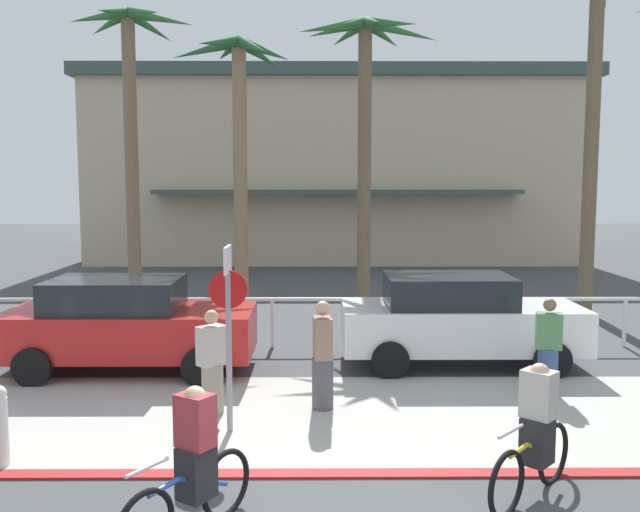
% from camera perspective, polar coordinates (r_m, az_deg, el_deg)
% --- Properties ---
extents(ground_plane, '(80.00, 80.00, 0.00)m').
position_cam_1_polar(ground_plane, '(15.97, 0.81, -6.19)').
color(ground_plane, '#424447').
extents(sidewalk_strip, '(44.00, 4.00, 0.02)m').
position_cam_1_polar(sidewalk_strip, '(10.38, 1.49, -13.02)').
color(sidewalk_strip, '#ADAAA0').
rests_on(sidewalk_strip, ground).
extents(curb_paint, '(44.00, 0.24, 0.03)m').
position_cam_1_polar(curb_paint, '(8.52, 1.95, -17.42)').
color(curb_paint, maroon).
rests_on(curb_paint, ground).
extents(building_backdrop, '(20.99, 13.29, 8.00)m').
position_cam_1_polar(building_backdrop, '(33.55, 1.08, 7.20)').
color(building_backdrop, '#BCAD8E').
rests_on(building_backdrop, ground).
extents(rail_fence, '(21.97, 0.08, 1.04)m').
position_cam_1_polar(rail_fence, '(14.33, 0.94, -4.19)').
color(rail_fence, white).
rests_on(rail_fence, ground).
extents(stop_sign_bike_lane, '(0.52, 0.56, 2.56)m').
position_cam_1_polar(stop_sign_bike_lane, '(9.42, -7.53, -4.55)').
color(stop_sign_bike_lane, gray).
rests_on(stop_sign_bike_lane, ground).
extents(palm_tree_2, '(3.19, 3.47, 7.99)m').
position_cam_1_polar(palm_tree_2, '(19.68, -15.23, 13.22)').
color(palm_tree_2, '#756047').
rests_on(palm_tree_2, ground).
extents(palm_tree_3, '(3.02, 3.16, 7.04)m').
position_cam_1_polar(palm_tree_3, '(17.97, -6.65, 11.59)').
color(palm_tree_3, '#846B4C').
rests_on(palm_tree_3, ground).
extents(palm_tree_4, '(3.75, 3.07, 7.69)m').
position_cam_1_polar(palm_tree_4, '(18.83, 3.68, 13.80)').
color(palm_tree_4, brown).
rests_on(palm_tree_4, ground).
extents(palm_tree_5, '(2.83, 2.82, 8.62)m').
position_cam_1_polar(palm_tree_5, '(19.18, 21.64, 13.64)').
color(palm_tree_5, brown).
rests_on(palm_tree_5, ground).
extents(car_red_1, '(4.40, 2.02, 1.69)m').
position_cam_1_polar(car_red_1, '(12.98, -15.55, -5.39)').
color(car_red_1, red).
rests_on(car_red_1, ground).
extents(car_white_2, '(4.40, 2.02, 1.69)m').
position_cam_1_polar(car_white_2, '(13.21, 11.24, -5.08)').
color(car_white_2, white).
rests_on(car_white_2, ground).
extents(cyclist_blue_0, '(1.06, 1.55, 1.50)m').
position_cam_1_polar(cyclist_blue_0, '(7.09, -10.41, -16.55)').
color(cyclist_blue_0, black).
rests_on(cyclist_blue_0, ground).
extents(cyclist_yellow_1, '(1.29, 1.37, 1.50)m').
position_cam_1_polar(cyclist_yellow_1, '(8.11, 17.25, -13.78)').
color(cyclist_yellow_1, black).
rests_on(cyclist_yellow_1, ground).
extents(pedestrian_0, '(0.45, 0.39, 1.57)m').
position_cam_1_polar(pedestrian_0, '(11.81, 18.21, -7.39)').
color(pedestrian_0, '#384C7A').
rests_on(pedestrian_0, ground).
extents(pedestrian_1, '(0.47, 0.47, 1.56)m').
position_cam_1_polar(pedestrian_1, '(10.40, -8.83, -9.00)').
color(pedestrian_1, gray).
rests_on(pedestrian_1, ground).
extents(pedestrian_2, '(0.35, 0.42, 1.66)m').
position_cam_1_polar(pedestrian_2, '(10.48, 0.22, -8.53)').
color(pedestrian_2, '#4C4C51').
rests_on(pedestrian_2, ground).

